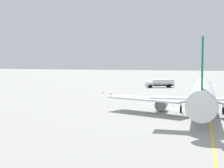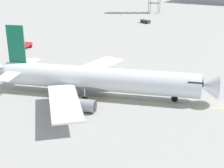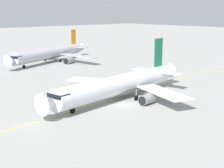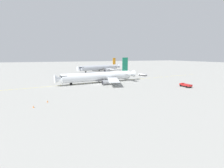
# 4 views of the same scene
# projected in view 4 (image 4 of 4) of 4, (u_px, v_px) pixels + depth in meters

# --- Properties ---
(ground_plane) EXTENTS (600.00, 600.00, 0.00)m
(ground_plane) POSITION_uv_depth(u_px,v_px,m) (97.00, 84.00, 71.79)
(ground_plane) COLOR #9E9E99
(airliner_main) EXTENTS (32.09, 40.36, 11.78)m
(airliner_main) POSITION_uv_depth(u_px,v_px,m) (99.00, 77.00, 76.05)
(airliner_main) COLOR silver
(airliner_main) RESTS_ON ground_plane
(airliner_secondary) EXTENTS (35.46, 41.07, 10.92)m
(airliner_secondary) POSITION_uv_depth(u_px,v_px,m) (100.00, 68.00, 131.86)
(airliner_secondary) COLOR #B2B7C1
(airliner_secondary) RESTS_ON ground_plane
(ops_pickup_truck) EXTENTS (5.13, 2.39, 1.41)m
(ops_pickup_truck) POSITION_uv_depth(u_px,v_px,m) (186.00, 85.00, 65.70)
(ops_pickup_truck) COLOR #232326
(ops_pickup_truck) RESTS_ON ground_plane
(pushback_tug_truck) EXTENTS (5.85, 3.73, 1.30)m
(pushback_tug_truck) POSITION_uv_depth(u_px,v_px,m) (143.00, 75.00, 102.88)
(pushback_tug_truck) COLOR #232326
(pushback_tug_truck) RESTS_ON ground_plane
(taxiway_centreline) EXTENTS (19.37, 153.04, 0.01)m
(taxiway_centreline) POSITION_uv_depth(u_px,v_px,m) (88.00, 83.00, 75.10)
(taxiway_centreline) COLOR yellow
(taxiway_centreline) RESTS_ON ground_plane
(safety_cone_near) EXTENTS (0.36, 0.36, 0.55)m
(safety_cone_near) POSITION_uv_depth(u_px,v_px,m) (47.00, 101.00, 44.23)
(safety_cone_near) COLOR orange
(safety_cone_near) RESTS_ON ground_plane
(safety_cone_mid) EXTENTS (0.36, 0.36, 0.55)m
(safety_cone_mid) POSITION_uv_depth(u_px,v_px,m) (33.00, 107.00, 39.62)
(safety_cone_mid) COLOR orange
(safety_cone_mid) RESTS_ON ground_plane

